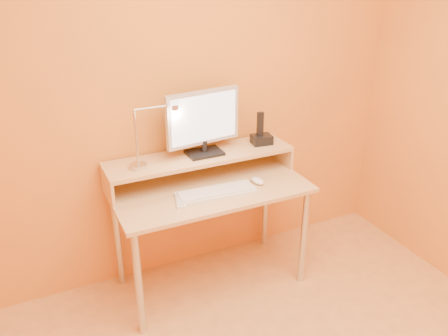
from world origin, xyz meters
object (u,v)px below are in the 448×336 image
keyboard (216,193)px  remote_control (180,200)px  lamp_base (138,166)px  phone_dock (262,139)px  monitor_panel (203,117)px  mouse (257,181)px

keyboard → remote_control: 0.22m
lamp_base → phone_dock: 0.85m
lamp_base → remote_control: bearing=-50.9°
lamp_base → keyboard: bearing=-29.5°
monitor_panel → mouse: 0.52m
keyboard → mouse: mouse is taller
lamp_base → phone_dock: bearing=2.0°
phone_dock → keyboard: size_ratio=0.27×
keyboard → mouse: 0.30m
monitor_panel → phone_dock: 0.46m
monitor_panel → keyboard: monitor_panel is taller
monitor_panel → lamp_base: bearing=178.0°
phone_dock → mouse: (-0.15, -0.23, -0.17)m
keyboard → monitor_panel: bearing=86.1°
remote_control → mouse: bearing=17.7°
phone_dock → keyboard: phone_dock is taller
lamp_base → remote_control: (0.17, -0.21, -0.16)m
mouse → lamp_base: bearing=155.6°
monitor_panel → mouse: size_ratio=4.73×
phone_dock → keyboard: 0.54m
monitor_panel → phone_dock: size_ratio=3.79×
keyboard → mouse: (0.30, 0.03, 0.01)m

